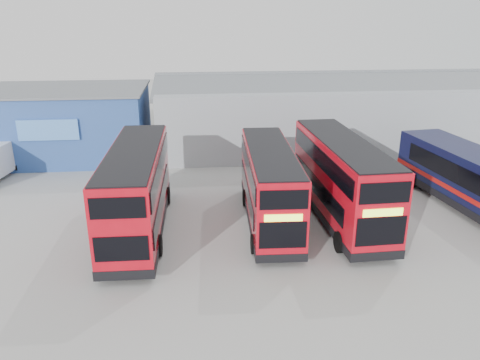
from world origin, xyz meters
The scene contains 7 objects.
ground_plane centered at (0.00, 0.00, 0.00)m, with size 120.00×120.00×0.00m, color gray.
office_block centered at (-14.00, 17.99, 2.58)m, with size 12.30×8.32×5.12m.
maintenance_shed centered at (8.00, 20.00, 2.60)m, with size 30.50×12.00×5.89m.
double_decker_left centered at (-7.20, 4.13, 2.14)m, with size 2.73×10.22×4.30m.
double_decker_centre centered at (-0.56, 4.55, 1.98)m, with size 2.66×9.51×3.99m.
double_decker_right centered at (3.21, 4.63, 2.15)m, with size 2.88×10.28×4.31m.
single_decker_blue centered at (10.95, 4.89, 1.60)m, with size 4.09×12.09×3.22m.
Camera 1 is at (-4.24, -17.52, 10.50)m, focal length 35.00 mm.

